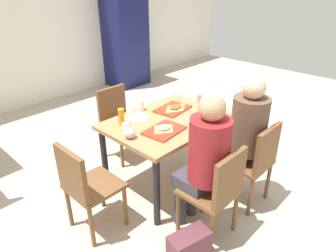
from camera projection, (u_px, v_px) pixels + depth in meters
The scene contains 23 objects.
ground_plane at pixel (168, 181), 3.28m from camera, with size 10.00×10.00×0.02m, color #B7A893.
back_wall at pixel (16, 18), 4.62m from camera, with size 10.00×0.10×2.80m, color silver.
main_table at pixel (168, 128), 2.99m from camera, with size 1.18×0.85×0.73m.
chair_near_left at pixel (218, 189), 2.37m from camera, with size 0.40×0.40×0.84m.
chair_near_right at pixel (255, 159), 2.75m from camera, with size 0.40×0.40×0.84m.
chair_far_side at pixel (118, 118), 3.56m from camera, with size 0.40×0.40×0.84m.
chair_left_end at pixel (85, 184), 2.43m from camera, with size 0.40×0.40×0.84m.
person_in_red at pixel (205, 156), 2.34m from camera, with size 0.32×0.42×1.25m.
person_in_brown_jacket at pixel (245, 130), 2.73m from camera, with size 0.32×0.42×1.25m.
tray_red_near at pixel (164, 130), 2.72m from camera, with size 0.36×0.26×0.02m, color red.
tray_red_far at pixel (173, 109), 3.16m from camera, with size 0.36×0.26×0.02m, color red.
paper_plate_center at pixel (138, 118), 2.98m from camera, with size 0.22×0.22×0.01m, color white.
paper_plate_near_edge at pixel (198, 120), 2.92m from camera, with size 0.22×0.22×0.01m, color white.
pizza_slice_a at pixel (164, 128), 2.73m from camera, with size 0.20×0.17×0.02m.
pizza_slice_b at pixel (176, 107), 3.16m from camera, with size 0.25×0.17×0.02m.
plastic_cup_a at pixel (141, 106), 3.13m from camera, with size 0.07×0.07×0.10m, color white.
plastic_cup_b at pixel (200, 125), 2.72m from camera, with size 0.07×0.07×0.10m, color white.
plastic_cup_c at pixel (126, 129), 2.66m from camera, with size 0.07×0.07×0.10m, color white.
soda_can at pixel (198, 99), 3.26m from camera, with size 0.07×0.07×0.12m, color #B7BCC6.
condiment_bottle at pixel (121, 117), 2.81m from camera, with size 0.06×0.06×0.16m, color orange.
foil_bundle at pixel (130, 133), 2.59m from camera, with size 0.10×0.10×0.10m, color silver.
handbag at pixel (189, 248), 2.29m from camera, with size 0.32×0.16×0.28m, color #592D38.
drink_fridge at pixel (125, 36), 5.80m from camera, with size 0.70×0.60×1.90m, color #14194C.
Camera 1 is at (-1.94, -1.83, 1.99)m, focal length 32.41 mm.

